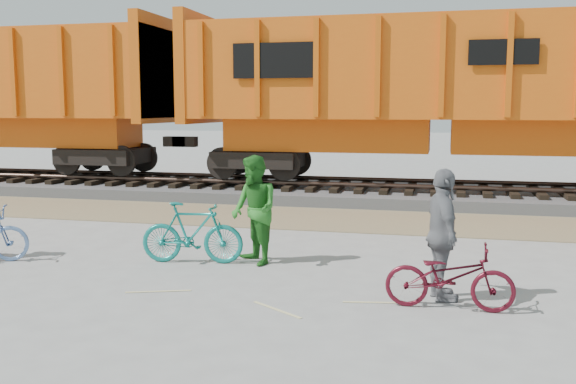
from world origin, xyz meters
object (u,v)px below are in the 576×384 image
(person_man, at_px, (254,210))
(bicycle_teal, at_px, (192,233))
(person_woman, at_px, (443,235))
(hopper_car_center, at_px, (442,90))
(bicycle_maroon, at_px, (449,277))

(person_man, bearing_deg, bicycle_teal, -120.63)
(person_woman, bearing_deg, bicycle_teal, 59.16)
(hopper_car_center, relative_size, bicycle_teal, 8.34)
(bicycle_maroon, bearing_deg, hopper_car_center, 2.00)
(hopper_car_center, xyz_separation_m, person_man, (-2.85, -7.93, -2.12))
(bicycle_teal, bearing_deg, person_woman, -113.72)
(person_man, bearing_deg, person_woman, 23.97)
(hopper_car_center, height_order, person_man, hopper_car_center)
(bicycle_teal, relative_size, bicycle_maroon, 1.05)
(hopper_car_center, height_order, bicycle_maroon, hopper_car_center)
(hopper_car_center, bearing_deg, bicycle_teal, -115.38)
(hopper_car_center, bearing_deg, person_man, -109.81)
(bicycle_teal, xyz_separation_m, person_man, (1.00, 0.20, 0.38))
(hopper_car_center, distance_m, person_man, 8.69)
(bicycle_maroon, height_order, person_woman, person_woman)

